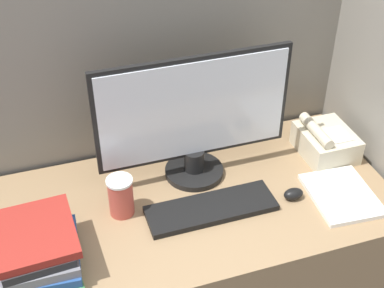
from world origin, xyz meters
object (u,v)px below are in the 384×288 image
Objects in this scene: keyboard at (211,208)px; coffee_cup at (121,196)px; book_stack at (35,250)px; monitor at (194,120)px; desk_telephone at (325,142)px; mouse at (293,194)px.

keyboard is 0.28m from coffee_cup.
keyboard is 3.10× the size of coffee_cup.
keyboard is 1.39× the size of book_stack.
monitor is 0.28m from keyboard.
coffee_cup reaches higher than desk_telephone.
book_stack is 1.43× the size of desk_telephone.
mouse is at bearing -5.96° from keyboard.
keyboard is at bearing -162.33° from desk_telephone.
monitor is 0.33m from coffee_cup.
monitor reaches higher than keyboard.
mouse reaches higher than keyboard.
mouse is 0.54m from coffee_cup.
monitor is 4.83× the size of coffee_cup.
keyboard is at bearing 174.04° from mouse.
mouse is at bearing -11.62° from coffee_cup.
monitor reaches higher than coffee_cup.
desk_telephone is at bearing 11.53° from book_stack.
keyboard is 0.50m from desk_telephone.
coffee_cup is 0.64× the size of desk_telephone.
monitor is at bearing 24.52° from book_stack.
desk_telephone is (0.74, 0.07, -0.02)m from coffee_cup.
monitor is 0.39m from mouse.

